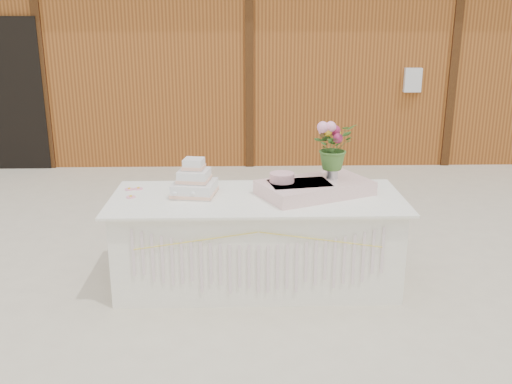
# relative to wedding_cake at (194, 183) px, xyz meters

# --- Properties ---
(ground) EXTENTS (80.00, 80.00, 0.00)m
(ground) POSITION_rel_wedding_cake_xyz_m (0.51, -0.07, -0.88)
(ground) COLOR beige
(ground) RESTS_ON ground
(barn) EXTENTS (12.60, 4.60, 3.30)m
(barn) POSITION_rel_wedding_cake_xyz_m (0.50, 5.93, 0.80)
(barn) COLOR #9A5620
(barn) RESTS_ON ground
(cake_table) EXTENTS (2.40, 1.00, 0.77)m
(cake_table) POSITION_rel_wedding_cake_xyz_m (0.51, -0.07, -0.49)
(cake_table) COLOR white
(cake_table) RESTS_ON ground
(wedding_cake) EXTENTS (0.39, 0.39, 0.31)m
(wedding_cake) POSITION_rel_wedding_cake_xyz_m (0.00, 0.00, 0.00)
(wedding_cake) COLOR white
(wedding_cake) RESTS_ON cake_table
(pink_cake_stand) EXTENTS (0.26, 0.26, 0.19)m
(pink_cake_stand) POSITION_rel_wedding_cake_xyz_m (0.72, -0.02, -0.00)
(pink_cake_stand) COLOR white
(pink_cake_stand) RESTS_ON cake_table
(satin_runner) EXTENTS (1.03, 0.84, 0.11)m
(satin_runner) POSITION_rel_wedding_cake_xyz_m (1.00, -0.01, -0.05)
(satin_runner) COLOR #FFD5CD
(satin_runner) RESTS_ON cake_table
(flower_vase) EXTENTS (0.10, 0.10, 0.13)m
(flower_vase) POSITION_rel_wedding_cake_xyz_m (1.15, 0.07, 0.07)
(flower_vase) COLOR silver
(flower_vase) RESTS_ON satin_runner
(bouquet) EXTENTS (0.45, 0.45, 0.38)m
(bouquet) POSITION_rel_wedding_cake_xyz_m (1.15, 0.07, 0.33)
(bouquet) COLOR #42702D
(bouquet) RESTS_ON flower_vase
(loose_flowers) EXTENTS (0.17, 0.38, 0.02)m
(loose_flowers) POSITION_rel_wedding_cake_xyz_m (-0.53, 0.09, -0.10)
(loose_flowers) COLOR pink
(loose_flowers) RESTS_ON cake_table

